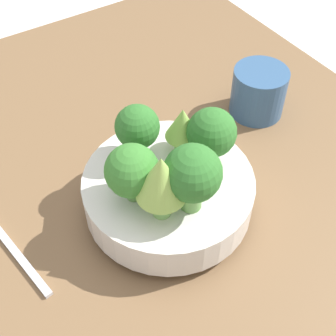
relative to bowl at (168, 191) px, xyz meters
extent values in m
plane|color=silver|center=(0.00, 0.00, -0.08)|extent=(6.00, 6.00, 0.00)
cube|color=brown|center=(0.00, 0.00, -0.06)|extent=(1.10, 0.87, 0.05)
cylinder|color=silver|center=(0.00, 0.00, -0.03)|extent=(0.10, 0.10, 0.01)
cylinder|color=silver|center=(0.00, 0.00, 0.00)|extent=(0.23, 0.23, 0.05)
cylinder|color=#609347|center=(-0.03, 0.04, 0.04)|extent=(0.02, 0.02, 0.03)
cone|color=#93B751|center=(-0.03, 0.04, 0.08)|extent=(0.05, 0.05, 0.05)
cylinder|color=#609347|center=(0.00, -0.05, 0.04)|extent=(0.02, 0.02, 0.02)
sphere|color=#387A2D|center=(0.00, -0.05, 0.08)|extent=(0.07, 0.07, 0.07)
cylinder|color=#609347|center=(0.05, 0.00, 0.05)|extent=(0.03, 0.03, 0.04)
sphere|color=#2D6B28|center=(0.05, 0.00, 0.09)|extent=(0.07, 0.07, 0.07)
cylinder|color=#6BA34C|center=(0.01, 0.07, 0.04)|extent=(0.02, 0.02, 0.03)
sphere|color=#2D6B28|center=(0.01, 0.07, 0.08)|extent=(0.07, 0.07, 0.07)
cylinder|color=#7AB256|center=(0.04, -0.04, 0.05)|extent=(0.02, 0.02, 0.04)
cone|color=#93B751|center=(0.04, -0.04, 0.09)|extent=(0.06, 0.06, 0.06)
cylinder|color=#7AB256|center=(-0.06, -0.01, 0.04)|extent=(0.02, 0.02, 0.03)
sphere|color=#2D6B28|center=(-0.06, -0.01, 0.08)|extent=(0.06, 0.06, 0.06)
cylinder|color=#33567F|center=(-0.09, 0.24, 0.00)|extent=(0.09, 0.09, 0.08)
cube|color=silver|center=(-0.05, -0.21, -0.03)|extent=(0.18, 0.04, 0.01)
camera|label=1|loc=(0.34, -0.22, 0.49)|focal=50.00mm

